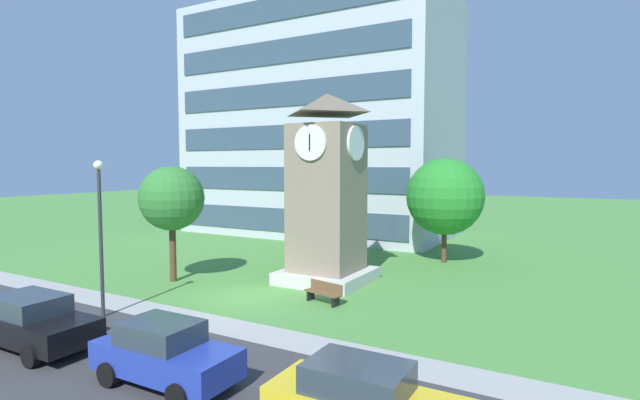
% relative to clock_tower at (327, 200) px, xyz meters
% --- Properties ---
extents(ground_plane, '(160.00, 160.00, 0.00)m').
position_rel_clock_tower_xyz_m(ground_plane, '(-1.93, -4.24, -4.14)').
color(ground_plane, '#4C893D').
extents(street_asphalt, '(120.00, 7.20, 0.01)m').
position_rel_clock_tower_xyz_m(street_asphalt, '(-1.93, -12.09, -4.13)').
color(street_asphalt, '#38383A').
rests_on(street_asphalt, ground).
extents(kerb_strip, '(120.00, 1.60, 0.01)m').
position_rel_clock_tower_xyz_m(kerb_strip, '(-1.93, -7.69, -4.13)').
color(kerb_strip, '#9E9E99').
rests_on(kerb_strip, ground).
extents(office_building, '(21.99, 11.54, 19.20)m').
position_rel_clock_tower_xyz_m(office_building, '(-9.24, 15.53, 5.46)').
color(office_building, '#B7BCC6').
rests_on(office_building, ground).
extents(clock_tower, '(4.11, 4.11, 9.34)m').
position_rel_clock_tower_xyz_m(clock_tower, '(0.00, 0.00, 0.00)').
color(clock_tower, gray).
rests_on(clock_tower, ground).
extents(park_bench, '(1.86, 0.90, 0.88)m').
position_rel_clock_tower_xyz_m(park_bench, '(1.72, -3.35, -3.68)').
color(park_bench, brown).
rests_on(park_bench, ground).
extents(street_lamp, '(0.36, 0.36, 6.03)m').
position_rel_clock_tower_xyz_m(street_lamp, '(-4.78, -9.20, -0.41)').
color(street_lamp, '#333338').
rests_on(street_lamp, ground).
extents(tree_streetside, '(4.59, 4.59, 6.27)m').
position_rel_clock_tower_xyz_m(tree_streetside, '(3.79, 7.70, -0.16)').
color(tree_streetside, '#513823').
rests_on(tree_streetside, ground).
extents(tree_by_building, '(3.22, 3.22, 5.81)m').
position_rel_clock_tower_xyz_m(tree_by_building, '(-6.77, -3.76, 0.03)').
color(tree_by_building, '#513823').
rests_on(tree_by_building, ground).
extents(tree_near_tower, '(3.37, 3.37, 5.21)m').
position_rel_clock_tower_xyz_m(tree_near_tower, '(-2.31, 4.56, -0.63)').
color(tree_near_tower, '#513823').
rests_on(tree_near_tower, ground).
extents(parked_car_black, '(4.64, 2.12, 1.69)m').
position_rel_clock_tower_xyz_m(parked_car_black, '(-3.95, -12.36, -3.27)').
color(parked_car_black, black).
rests_on(parked_car_black, ground).
extents(parked_car_blue, '(4.08, 1.95, 1.69)m').
position_rel_clock_tower_xyz_m(parked_car_blue, '(1.74, -12.07, -3.28)').
color(parked_car_blue, '#23389E').
rests_on(parked_car_blue, ground).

